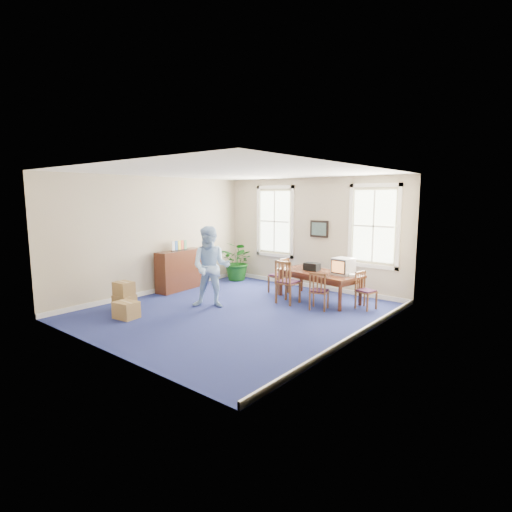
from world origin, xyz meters
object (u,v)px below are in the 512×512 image
Objects in this scene: chair_near_left at (288,282)px; man at (211,267)px; conference_table at (319,286)px; cardboard_boxes at (132,296)px; crt_tv at (343,266)px; potted_plant at (238,261)px; credenza at (180,269)px.

chair_near_left is 0.56× the size of man.
conference_table reaches higher than cardboard_boxes.
crt_tv is at bearing 10.36° from man.
man is at bearing -59.92° from potted_plant.
conference_table is 1.77× the size of potted_plant.
cardboard_boxes is at bearing 49.43° from chair_near_left.
man reaches higher than chair_near_left.
credenza is at bearing 110.44° from cardboard_boxes.
credenza is (-4.36, -1.55, -0.36)m from crt_tv.
cardboard_boxes is at bearing -165.76° from man.
crt_tv is at bearing -7.17° from potted_plant.
man is (-2.33, -2.27, 0.03)m from crt_tv.
potted_plant is at bearing 94.91° from cardboard_boxes.
conference_table is 0.87m from crt_tv.
chair_near_left is (-0.45, -0.75, 0.18)m from conference_table.
conference_table is 4.40× the size of crt_tv.
credenza is 1.23× the size of cardboard_boxes.
crt_tv is 0.40× the size of cardboard_boxes.
potted_plant is at bearing -178.88° from conference_table.
potted_plant is 4.18m from cardboard_boxes.
man is (-1.23, -1.47, 0.43)m from chair_near_left.
chair_near_left is at bearing 49.15° from cardboard_boxes.
chair_near_left is at bearing -136.46° from crt_tv.
potted_plant reaches higher than crt_tv.
credenza reaches higher than crt_tv.
cardboard_boxes is (0.36, -4.15, -0.26)m from potted_plant.
crt_tv is at bearing 45.70° from cardboard_boxes.
crt_tv is 4.64m from credenza.
cardboard_boxes is at bearing -118.47° from conference_table.
potted_plant is at bearing 72.16° from credenza.
crt_tv reaches higher than cardboard_boxes.
conference_table is at bearing -9.41° from potted_plant.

